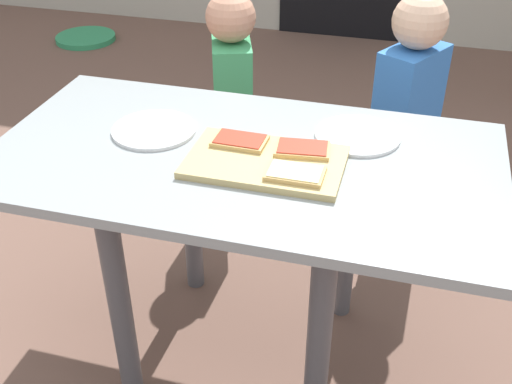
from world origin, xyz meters
TOP-DOWN VIEW (x-y plane):
  - ground_plane at (0.00, 0.00)m, footprint 16.00×16.00m
  - dining_table at (0.00, 0.00)m, footprint 1.31×0.70m
  - cutting_board at (0.07, -0.03)m, footprint 0.39×0.24m
  - pizza_slice_far_right at (0.15, 0.03)m, footprint 0.15×0.10m
  - pizza_slice_far_left at (-0.02, 0.02)m, footprint 0.14×0.09m
  - pizza_slice_near_right at (0.16, -0.09)m, footprint 0.14×0.09m
  - plate_white_right at (0.27, 0.17)m, footprint 0.23×0.23m
  - plate_white_left at (-0.27, 0.06)m, footprint 0.23×0.23m
  - child_left at (-0.26, 0.75)m, footprint 0.21×0.27m
  - child_right at (0.38, 0.70)m, footprint 0.24×0.28m
  - garden_hose_coil at (-1.86, 2.42)m, footprint 0.41×0.41m

SIDE VIEW (x-z plane):
  - ground_plane at x=0.00m, z-range 0.00..0.00m
  - garden_hose_coil at x=-1.86m, z-range 0.00..0.04m
  - child_left at x=-0.26m, z-range 0.07..0.99m
  - child_right at x=0.38m, z-range 0.08..1.05m
  - dining_table at x=0.00m, z-range 0.25..0.97m
  - plate_white_right at x=0.27m, z-range 0.73..0.74m
  - plate_white_left at x=-0.27m, z-range 0.73..0.74m
  - cutting_board at x=0.07m, z-range 0.73..0.74m
  - pizza_slice_far_right at x=0.15m, z-range 0.74..0.76m
  - pizza_slice_far_left at x=-0.02m, z-range 0.74..0.76m
  - pizza_slice_near_right at x=0.16m, z-range 0.74..0.76m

